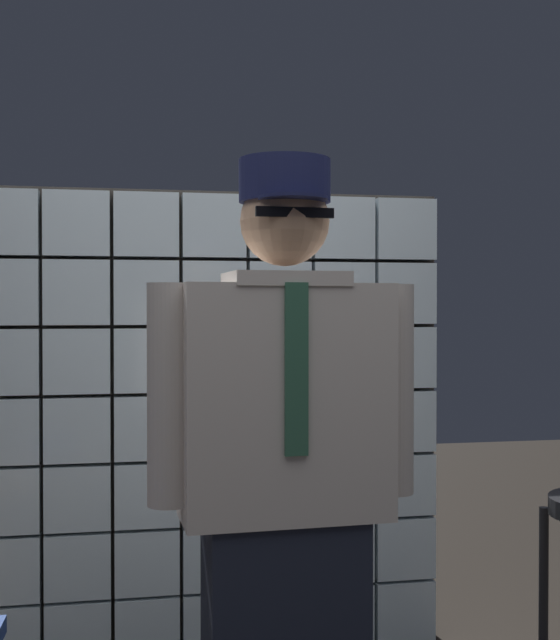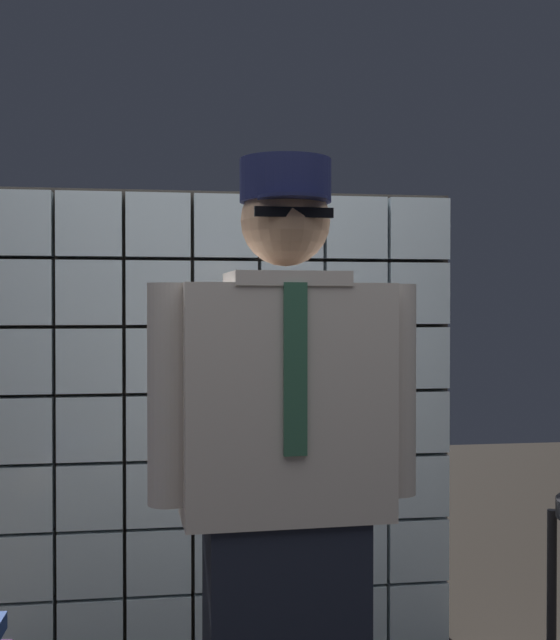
# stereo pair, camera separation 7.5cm
# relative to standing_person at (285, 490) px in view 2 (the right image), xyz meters

# --- Properties ---
(glass_block_wall) EXTENTS (1.83, 0.10, 1.83)m
(glass_block_wall) POSITION_rel_standing_person_xyz_m (-0.05, 1.18, -0.00)
(glass_block_wall) COLOR silver
(glass_block_wall) RESTS_ON ground
(standing_person) EXTENTS (0.69, 0.30, 1.72)m
(standing_person) POSITION_rel_standing_person_xyz_m (0.00, 0.00, 0.00)
(standing_person) COLOR #1E2333
(standing_person) RESTS_ON ground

